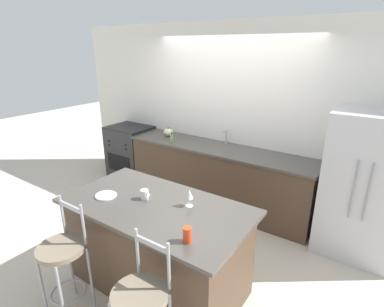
{
  "coord_description": "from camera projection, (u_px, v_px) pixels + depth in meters",
  "views": [
    {
      "loc": [
        2.04,
        -3.32,
        2.34
      ],
      "look_at": [
        0.14,
        -0.53,
        1.13
      ],
      "focal_mm": 28.0,
      "sensor_mm": 36.0,
      "label": 1
    }
  ],
  "objects": [
    {
      "name": "dinner_plate",
      "position": [
        106.0,
        195.0,
        2.98
      ],
      "size": [
        0.21,
        0.21,
        0.02
      ],
      "color": "white",
      "rests_on": "kitchen_island"
    },
    {
      "name": "back_counter",
      "position": [
        218.0,
        176.0,
        4.59
      ],
      "size": [
        2.93,
        0.7,
        0.94
      ],
      "color": "#4C3828",
      "rests_on": "ground_plane"
    },
    {
      "name": "soap_bottle",
      "position": [
        172.0,
        138.0,
        4.67
      ],
      "size": [
        0.05,
        0.05,
        0.15
      ],
      "color": "#89B260",
      "rests_on": "back_counter"
    },
    {
      "name": "coffee_mug",
      "position": [
        145.0,
        195.0,
        2.91
      ],
      "size": [
        0.11,
        0.08,
        0.1
      ],
      "color": "white",
      "rests_on": "kitchen_island"
    },
    {
      "name": "tumbler_cup",
      "position": [
        187.0,
        235.0,
        2.27
      ],
      "size": [
        0.07,
        0.07,
        0.13
      ],
      "color": "red",
      "rests_on": "kitchen_island"
    },
    {
      "name": "refrigerator",
      "position": [
        363.0,
        185.0,
        3.4
      ],
      "size": [
        0.83,
        0.77,
        1.7
      ],
      "color": "#BCBCC1",
      "rests_on": "ground_plane"
    },
    {
      "name": "kitchen_island",
      "position": [
        158.0,
        245.0,
        2.98
      ],
      "size": [
        1.83,
        0.98,
        0.93
      ],
      "color": "#4C3828",
      "rests_on": "ground_plane"
    },
    {
      "name": "wine_glass",
      "position": [
        189.0,
        194.0,
        2.76
      ],
      "size": [
        0.07,
        0.07,
        0.17
      ],
      "color": "white",
      "rests_on": "kitchen_island"
    },
    {
      "name": "sink_faucet",
      "position": [
        226.0,
        135.0,
        4.55
      ],
      "size": [
        0.02,
        0.13,
        0.22
      ],
      "color": "#ADAFB5",
      "rests_on": "back_counter"
    },
    {
      "name": "ground_plane",
      "position": [
        204.0,
        213.0,
        4.45
      ],
      "size": [
        18.0,
        18.0,
        0.0
      ],
      "primitive_type": "plane",
      "color": "beige"
    },
    {
      "name": "bar_stool_near",
      "position": [
        64.0,
        258.0,
        2.63
      ],
      "size": [
        0.41,
        0.41,
        1.1
      ],
      "color": "#99999E",
      "rests_on": "ground_plane"
    },
    {
      "name": "oven_range",
      "position": [
        131.0,
        152.0,
        5.58
      ],
      "size": [
        0.76,
        0.65,
        0.97
      ],
      "color": "#28282B",
      "rests_on": "ground_plane"
    },
    {
      "name": "pumpkin_decoration",
      "position": [
        168.0,
        132.0,
        4.98
      ],
      "size": [
        0.16,
        0.16,
        0.15
      ],
      "color": "beige",
      "rests_on": "back_counter"
    },
    {
      "name": "wall_back",
      "position": [
        231.0,
        116.0,
        4.56
      ],
      "size": [
        6.0,
        0.07,
        2.7
      ],
      "color": "silver",
      "rests_on": "ground_plane"
    },
    {
      "name": "bar_stool_far",
      "position": [
        141.0,
        306.0,
        2.15
      ],
      "size": [
        0.41,
        0.41,
        1.1
      ],
      "color": "#99999E",
      "rests_on": "ground_plane"
    }
  ]
}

